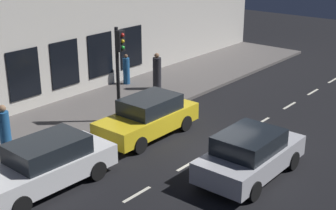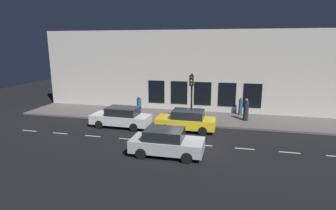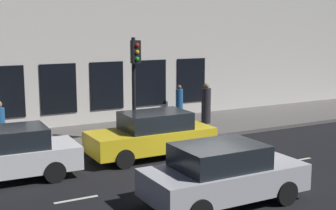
# 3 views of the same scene
# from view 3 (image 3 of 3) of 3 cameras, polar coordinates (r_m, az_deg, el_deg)

# --- Properties ---
(ground_plane) EXTENTS (60.00, 60.00, 0.00)m
(ground_plane) POSITION_cam_3_polar(r_m,az_deg,el_deg) (14.86, 4.91, -8.42)
(ground_plane) COLOR black
(sidewalk) EXTENTS (4.50, 32.00, 0.15)m
(sidewalk) POSITION_cam_3_polar(r_m,az_deg,el_deg) (20.16, -4.89, -3.37)
(sidewalk) COLOR #5B5654
(sidewalk) RESTS_ON ground
(building_facade) EXTENTS (0.65, 32.00, 7.62)m
(building_facade) POSITION_cam_3_polar(r_m,az_deg,el_deg) (22.03, -7.71, 7.47)
(building_facade) COLOR beige
(building_facade) RESTS_ON ground
(lane_centre_line) EXTENTS (0.12, 27.20, 0.01)m
(lane_centre_line) POSITION_cam_3_polar(r_m,az_deg,el_deg) (15.41, 8.05, -7.81)
(lane_centre_line) COLOR beige
(lane_centre_line) RESTS_ON ground
(traffic_light) EXTENTS (0.49, 0.32, 3.96)m
(traffic_light) POSITION_cam_3_polar(r_m,az_deg,el_deg) (17.86, -3.98, 3.96)
(traffic_light) COLOR black
(traffic_light) RESTS_ON sidewalk
(parked_car_0) EXTENTS (1.89, 4.40, 1.58)m
(parked_car_0) POSITION_cam_3_polar(r_m,az_deg,el_deg) (16.70, -1.92, -3.55)
(parked_car_0) COLOR gold
(parked_car_0) RESTS_ON ground
(parked_car_1) EXTENTS (1.99, 4.23, 1.58)m
(parked_car_1) POSITION_cam_3_polar(r_m,az_deg,el_deg) (12.51, 6.55, -8.13)
(parked_car_1) COLOR #B7B7BC
(parked_car_1) RESTS_ON ground
(parked_car_2) EXTENTS (1.99, 4.64, 1.58)m
(parked_car_2) POSITION_cam_3_polar(r_m,az_deg,el_deg) (14.96, -19.32, -5.66)
(parked_car_2) COLOR silver
(parked_car_2) RESTS_ON ground
(pedestrian_0) EXTENTS (0.56, 0.56, 1.81)m
(pedestrian_0) POSITION_cam_3_polar(r_m,az_deg,el_deg) (17.79, -19.43, -2.63)
(pedestrian_0) COLOR #1E5189
(pedestrian_0) RESTS_ON sidewalk
(pedestrian_1) EXTENTS (0.58, 0.58, 1.84)m
(pedestrian_1) POSITION_cam_3_polar(r_m,az_deg,el_deg) (21.68, 4.57, 0.03)
(pedestrian_1) COLOR #232328
(pedestrian_1) RESTS_ON sidewalk
(pedestrian_2) EXTENTS (0.39, 0.39, 1.58)m
(pedestrian_2) POSITION_cam_3_polar(r_m,az_deg,el_deg) (22.99, 1.36, 0.30)
(pedestrian_2) COLOR #1E5189
(pedestrian_2) RESTS_ON sidewalk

